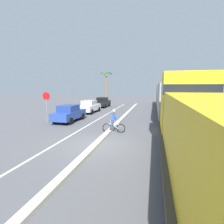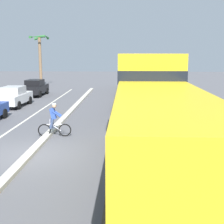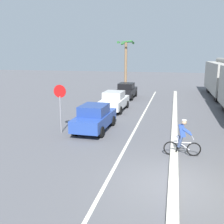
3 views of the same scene
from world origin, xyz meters
name	(u,v)px [view 1 (image 1 of 3)]	position (x,y,z in m)	size (l,w,h in m)	color
ground_plane	(97,145)	(0.00, 0.00, 0.00)	(120.00, 120.00, 0.00)	#56565B
median_curb	(117,123)	(0.00, 6.00, 0.08)	(0.36, 36.00, 0.16)	beige
lane_stripe	(93,122)	(-2.40, 6.00, 0.00)	(0.14, 36.00, 0.01)	silver
locomotive	(201,127)	(5.07, -1.92, 1.80)	(3.10, 11.61, 4.20)	gold
hopper_car_lead	(172,99)	(5.07, 10.24, 2.08)	(2.90, 10.60, 4.18)	#A2A098
hopper_car_middle	(165,94)	(5.07, 21.84, 2.08)	(2.90, 10.60, 4.18)	#A29F98
parked_car_blue	(69,113)	(-4.81, 5.97, 0.82)	(1.90, 4.23, 1.62)	#28479E
parked_car_white	(90,106)	(-4.94, 11.89, 0.82)	(1.91, 4.24, 1.62)	silver
parked_car_black	(103,102)	(-5.09, 18.33, 0.82)	(1.86, 4.21, 1.62)	black
cyclist	(114,122)	(0.34, 2.97, 0.82)	(1.71, 0.49, 1.71)	black
stop_sign	(46,101)	(-6.63, 5.06, 2.02)	(0.76, 0.08, 2.88)	gray
palm_tree_near	(106,81)	(-6.70, 26.51, 4.56)	(2.19, 2.19, 6.53)	#846647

